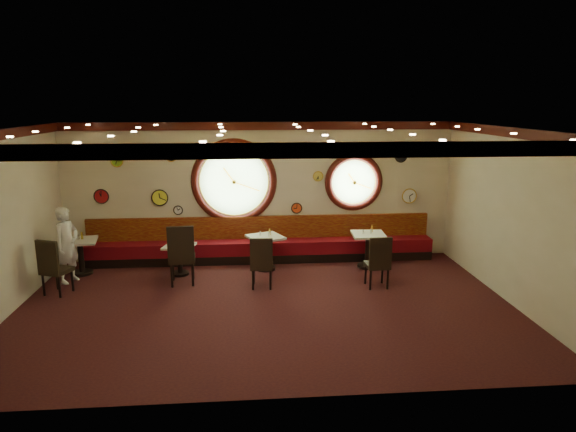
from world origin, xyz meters
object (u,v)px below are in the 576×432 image
at_px(condiment_a_bottle, 82,236).
at_px(condiment_c_bottle, 270,232).
at_px(condiment_b_salt, 176,243).
at_px(condiment_d_salt, 363,232).
at_px(table_c, 265,248).
at_px(table_b, 180,256).
at_px(chair_c, 262,259).
at_px(chair_d, 379,259).
at_px(condiment_d_pepper, 371,231).
at_px(condiment_a_salt, 79,237).
at_px(condiment_c_salt, 260,233).
at_px(condiment_b_pepper, 179,243).
at_px(condiment_d_bottle, 372,228).
at_px(chair_b, 181,251).
at_px(condiment_b_bottle, 181,241).
at_px(table_a, 81,253).
at_px(waiter, 67,245).
at_px(chair_a, 52,264).
at_px(condiment_c_pepper, 269,234).
at_px(condiment_a_pepper, 78,238).
at_px(table_d, 368,246).

xyz_separation_m(condiment_a_bottle, condiment_c_bottle, (4.03, 0.01, -0.00)).
height_order(condiment_b_salt, condiment_d_salt, condiment_d_salt).
xyz_separation_m(table_c, condiment_d_salt, (2.17, -0.05, 0.35)).
height_order(table_b, condiment_a_bottle, condiment_a_bottle).
relative_size(chair_c, chair_d, 0.99).
distance_m(chair_d, condiment_d_pepper, 1.36).
distance_m(condiment_a_salt, condiment_c_salt, 3.88).
distance_m(condiment_c_salt, condiment_b_pepper, 1.76).
height_order(condiment_a_salt, condiment_a_bottle, condiment_a_bottle).
xyz_separation_m(condiment_b_pepper, condiment_c_bottle, (1.95, 0.29, 0.14)).
bearing_deg(condiment_d_bottle, chair_b, -166.98).
bearing_deg(condiment_d_pepper, condiment_b_bottle, -178.45).
bearing_deg(condiment_c_bottle, condiment_d_salt, -4.05).
height_order(table_a, condiment_d_salt, condiment_d_salt).
height_order(condiment_a_salt, waiter, waiter).
bearing_deg(table_a, condiment_c_salt, 0.30).
relative_size(chair_a, condiment_c_pepper, 6.29).
height_order(table_c, condiment_b_pepper, table_c).
height_order(chair_a, condiment_b_salt, chair_a).
relative_size(table_c, condiment_a_pepper, 8.50).
bearing_deg(condiment_d_pepper, condiment_b_pepper, -177.85).
bearing_deg(table_d, chair_d, -94.61).
bearing_deg(chair_a, table_a, 105.12).
bearing_deg(chair_d, condiment_d_salt, 87.82).
height_order(chair_d, condiment_d_pepper, chair_d).
bearing_deg(table_c, condiment_c_bottle, 44.01).
bearing_deg(condiment_a_bottle, table_d, -1.25).
bearing_deg(table_a, condiment_a_bottle, 57.58).
bearing_deg(condiment_b_pepper, condiment_a_salt, 172.72).
distance_m(table_a, table_c, 3.97).
xyz_separation_m(condiment_b_salt, condiment_c_salt, (1.79, 0.23, 0.11)).
relative_size(condiment_d_pepper, condiment_c_bottle, 0.74).
bearing_deg(table_b, chair_c, -29.79).
relative_size(table_c, condiment_c_pepper, 8.32).
height_order(condiment_a_salt, condiment_d_salt, condiment_d_salt).
bearing_deg(table_a, condiment_c_bottle, 0.98).
distance_m(table_b, condiment_a_salt, 2.20).
relative_size(condiment_a_salt, condiment_c_salt, 0.92).
bearing_deg(condiment_d_bottle, chair_c, -153.14).
xyz_separation_m(table_c, chair_d, (2.18, -1.37, 0.13)).
xyz_separation_m(table_d, chair_c, (-2.42, -1.14, 0.11)).
bearing_deg(chair_a, condiment_d_salt, 31.90).
height_order(chair_b, condiment_b_bottle, chair_b).
bearing_deg(condiment_c_pepper, condiment_a_bottle, 178.24).
relative_size(table_d, condiment_a_salt, 8.07).
height_order(table_c, chair_b, chair_b).
xyz_separation_m(condiment_a_salt, condiment_d_salt, (6.17, -0.13, 0.02)).
bearing_deg(condiment_b_pepper, condiment_d_salt, 2.09).
xyz_separation_m(table_a, condiment_d_pepper, (6.33, -0.07, 0.36)).
relative_size(chair_a, condiment_a_bottle, 4.45).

